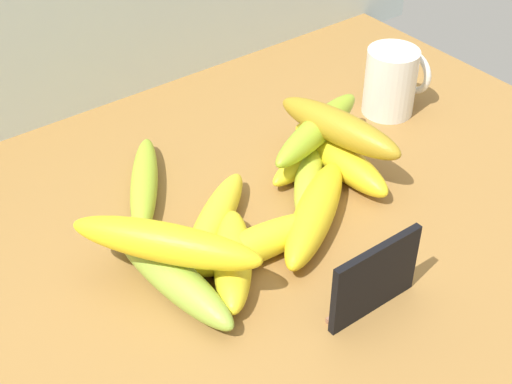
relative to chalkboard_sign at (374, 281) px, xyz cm
name	(u,v)px	position (x,y,z in cm)	size (l,w,h in cm)	color
counter_top	(239,270)	(-6.57, 13.73, -5.36)	(110.00, 76.00, 3.00)	olive
chalkboard_sign	(374,281)	(0.00, 0.00, 0.00)	(11.00, 1.80, 8.40)	black
coffee_mug	(392,81)	(28.63, 26.02, 0.89)	(8.66, 7.16, 9.50)	silver
banana_0	(312,155)	(11.21, 22.51, -2.24)	(15.79, 3.24, 3.24)	yellow
banana_1	(309,174)	(8.36, 19.72, -2.25)	(17.91, 3.22, 3.22)	#ABBA30
banana_2	(259,244)	(-4.55, 12.89, -1.87)	(16.97, 3.98, 3.98)	yellow
banana_3	(233,259)	(-8.26, 12.54, -1.82)	(15.41, 4.08, 4.08)	yellow
banana_4	(215,220)	(-6.04, 19.15, -2.04)	(17.74, 3.64, 3.64)	yellow
banana_5	(315,213)	(3.57, 12.99, -1.66)	(19.39, 4.39, 4.39)	yellow
banana_6	(171,275)	(-14.71, 14.52, -1.80)	(19.70, 4.12, 4.12)	#8DAF3C
banana_7	(339,158)	(13.00, 19.32, -1.72)	(17.70, 4.28, 4.28)	yellow
banana_8	(144,184)	(-8.82, 30.05, -2.24)	(18.85, 3.24, 3.24)	#98B72E
banana_9	(339,127)	(13.14, 19.95, 2.50)	(18.00, 4.16, 4.16)	#A5831F
banana_10	(318,129)	(12.18, 22.76, 1.19)	(18.96, 3.61, 3.61)	#90B028
banana_11	(165,243)	(-14.71, 14.93, 2.32)	(20.31, 4.12, 4.12)	yellow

